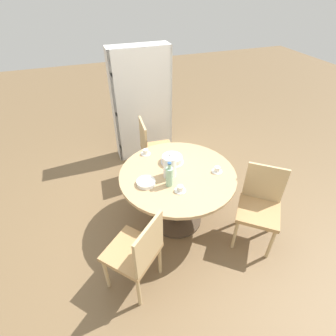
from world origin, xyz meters
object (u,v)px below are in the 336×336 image
cake_main (172,159)px  cup_a (146,152)px  coffee_pot (170,166)px  water_bottle (169,176)px  chair_a (137,252)px  chair_c (154,148)px  bookshelf (142,106)px  cup_c (217,170)px  chair_b (260,205)px  cup_b (180,189)px

cake_main → cup_a: size_ratio=2.28×
coffee_pot → water_bottle: coffee_pot is taller
cup_a → chair_a: bearing=-109.6°
chair_c → water_bottle: 1.09m
cake_main → cup_a: bearing=133.7°
chair_a → cup_a: chair_a is taller
cake_main → bookshelf: bearing=89.5°
cup_a → cup_c: 0.85m
water_bottle → cup_c: water_bottle is taller
water_bottle → cup_a: 0.61m
chair_a → chair_c: 1.64m
bookshelf → water_bottle: bearing=84.3°
chair_b → cake_main: size_ratio=3.49×
chair_b → cake_main: bearing=173.7°
chair_c → water_bottle: (-0.14, -1.03, 0.34)m
cup_a → cup_c: (0.63, -0.57, 0.00)m
chair_a → bookshelf: size_ratio=0.54×
coffee_pot → cup_c: (0.50, -0.10, -0.10)m
chair_c → coffee_pot: coffee_pot is taller
cake_main → cup_a: (-0.24, 0.25, -0.01)m
chair_c → cup_a: bearing=156.4°
coffee_pot → cake_main: size_ratio=1.09×
coffee_pot → cake_main: (0.11, 0.22, -0.09)m
chair_b → cup_a: bearing=173.4°
chair_c → water_bottle: bearing=176.0°
cup_a → coffee_pot: bearing=-74.4°
cake_main → chair_a: bearing=-126.6°
coffee_pot → bookshelf: bearing=85.7°
water_bottle → cake_main: 0.39m
chair_b → cup_a: 1.38m
chair_a → water_bottle: bearing=-175.7°
coffee_pot → water_bottle: 0.14m
chair_a → water_bottle: water_bottle is taller
cup_b → cup_c: 0.50m
chair_b → cake_main: 1.04m
chair_c → cake_main: size_ratio=3.49×
bookshelf → cake_main: size_ratio=6.45×
water_bottle → cup_b: 0.16m
cup_b → water_bottle: bearing=119.8°
coffee_pot → water_bottle: bearing=-110.6°
chair_c → cake_main: 0.72m
chair_c → chair_b: bearing=-148.6°
water_bottle → coffee_pot: bearing=69.4°
chair_b → water_bottle: size_ratio=3.25×
bookshelf → cup_b: bookshelf is taller
cake_main → cup_c: cake_main is taller
cake_main → cup_c: (0.39, -0.32, -0.01)m
bookshelf → cup_a: size_ratio=14.70×
chair_a → cup_a: 1.19m
water_bottle → cup_a: water_bottle is taller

